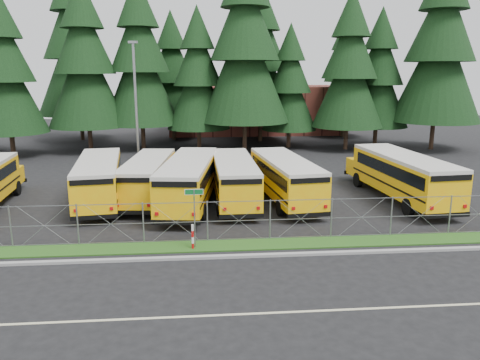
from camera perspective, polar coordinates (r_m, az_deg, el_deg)
The scene contains 28 objects.
ground at distance 23.59m, azimuth -1.55°, elevation -6.56°, with size 120.00×120.00×0.00m, color black.
curb at distance 20.68m, azimuth -1.03°, elevation -9.29°, with size 50.00×0.25×0.12m, color gray.
grass_verge at distance 21.98m, azimuth -1.28°, elevation -7.97°, with size 50.00×1.40×0.06m, color #1B4E16.
road_lane_line at distance 16.30m, azimuth 0.20°, elevation -16.04°, with size 50.00×0.12×0.01m, color beige.
chainlink_fence at distance 22.32m, azimuth -1.41°, elevation -5.00°, with size 44.00×0.10×2.00m, color gray, non-canonical shape.
brick_building at distance 62.79m, azimuth 1.75°, elevation 8.64°, with size 22.00×10.00×6.00m, color brown.
bus_2 at distance 29.99m, azimuth -16.76°, elevation -0.08°, with size 2.47×10.47×2.74m, color #FFA808, non-canonical shape.
bus_3 at distance 30.09m, azimuth -11.03°, elevation 0.14°, with size 2.35×9.94×2.60m, color #FFA808, non-canonical shape.
bus_4 at distance 28.29m, azimuth -6.12°, elevation -0.25°, with size 2.57×10.89×2.86m, color #FFA808, non-canonical shape.
bus_5 at distance 28.96m, azimuth -0.77°, elevation -0.02°, with size 2.43×10.30×2.70m, color #FFA808, non-canonical shape.
bus_6 at distance 29.24m, azimuth 5.34°, elevation 0.08°, with size 2.46×10.42×2.73m, color #FFA808, non-canonical shape.
bus_east at distance 30.95m, azimuth 18.93°, elevation 0.33°, with size 2.63×11.16×2.92m, color #FFA808, non-canonical shape.
street_sign at distance 21.17m, azimuth -5.59°, elevation -3.15°, with size 0.84×0.55×2.81m.
striped_bollard at distance 21.48m, azimuth -5.80°, elevation -6.93°, with size 0.11×0.11×1.20m, color #B20C0C.
light_standard at distance 37.36m, azimuth -12.56°, elevation 9.09°, with size 0.70×0.35×10.14m.
conifer_1 at distance 48.89m, azimuth -26.75°, elevation 11.49°, with size 6.96×6.96×15.39m, color black, non-canonical shape.
conifer_2 at distance 49.45m, azimuth -18.38°, elevation 13.13°, with size 7.67×7.67×16.97m, color black, non-canonical shape.
conifer_3 at distance 49.80m, azimuth -12.12°, elevation 13.68°, with size 7.82×7.82×17.29m, color black, non-canonical shape.
conifer_4 at distance 48.72m, azimuth -5.15°, elevation 12.19°, with size 6.49×6.49×14.34m, color black, non-canonical shape.
conifer_5 at distance 47.81m, azimuth 0.60°, elevation 15.48°, with size 8.94×8.94×19.78m, color black, non-canonical shape.
conifer_6 at distance 49.76m, azimuth 6.09°, elevation 11.27°, with size 5.76×5.76×12.74m, color black, non-canonical shape.
conifer_7 at distance 49.39m, azimuth 13.18°, elevation 12.84°, with size 7.20×7.20×15.92m, color black, non-canonical shape.
conifer_8 at distance 52.40m, azimuth 16.58°, elevation 11.82°, with size 6.52×6.52×14.42m, color black, non-canonical shape.
conifer_9 at distance 52.25m, azimuth 23.18°, elevation 14.15°, with size 8.84×8.84×19.56m, color black, non-canonical shape.
conifer_10 at distance 57.98m, azimuth -19.36°, elevation 14.70°, with size 9.25×9.25×20.45m, color black, non-canonical shape.
conifer_11 at distance 55.90m, azimuth -8.28°, elevation 12.41°, with size 6.65×6.65×14.70m, color black, non-canonical shape.
conifer_12 at distance 54.03m, azimuth 2.55°, elevation 13.98°, with size 7.90×7.90×17.46m, color black, non-canonical shape.
conifer_13 at distance 59.16m, azimuth 12.71°, elevation 12.29°, with size 6.66×6.66×14.74m, color black, non-canonical shape.
Camera 1 is at (-1.28, -22.17, 7.96)m, focal length 35.00 mm.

